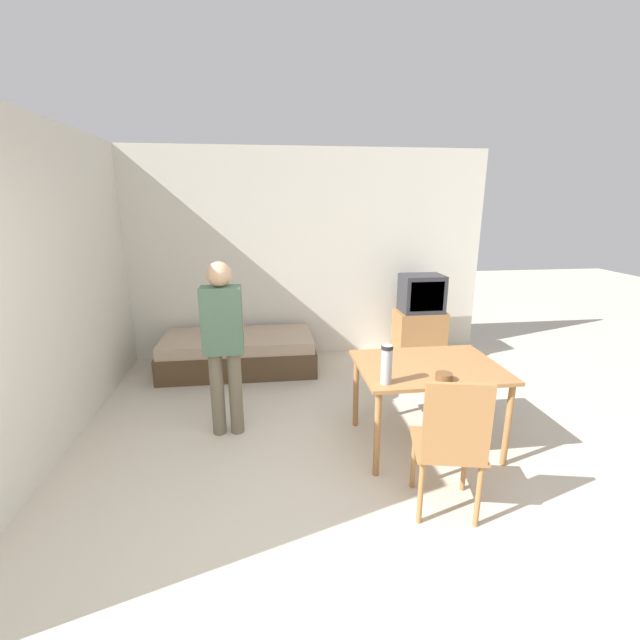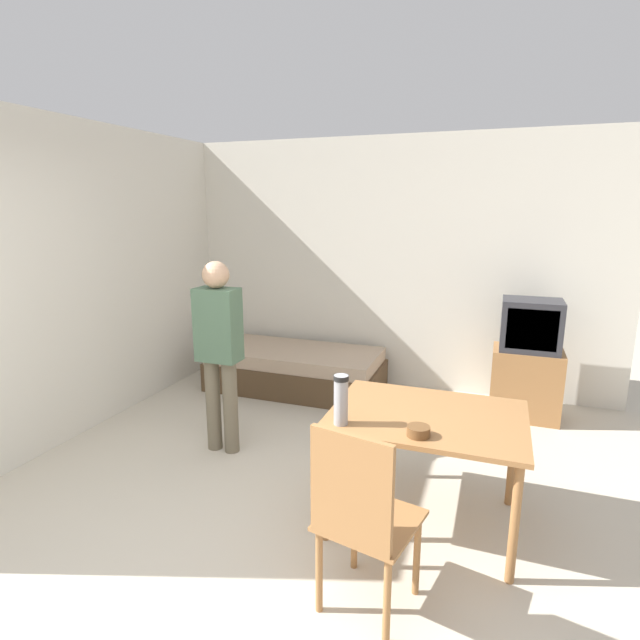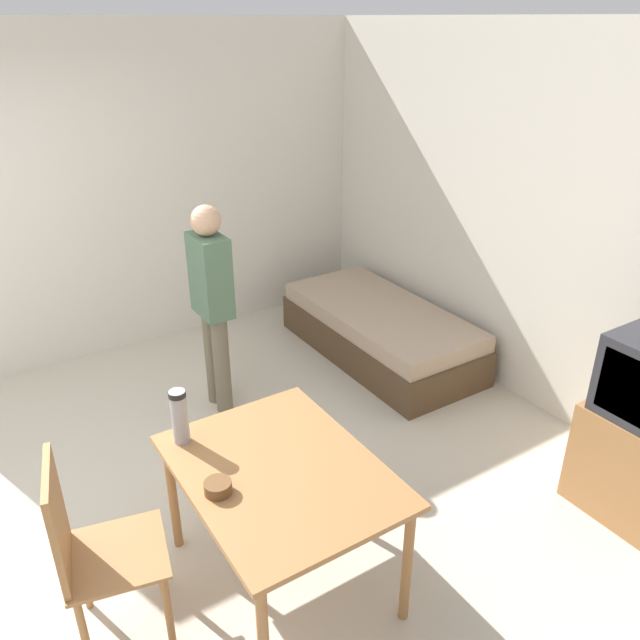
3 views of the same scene
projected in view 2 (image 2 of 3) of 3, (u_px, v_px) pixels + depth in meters
name	position (u px, v px, depth m)	size (l,w,h in m)	color
ground_plane	(198.00, 604.00, 2.54)	(20.00, 20.00, 0.00)	beige
wall_back	(374.00, 264.00, 5.50)	(5.17, 0.06, 2.70)	silver
wall_left	(101.00, 276.00, 4.56)	(0.06, 4.53, 2.70)	silver
daybed	(296.00, 369.00, 5.49)	(1.87, 0.88, 0.45)	#4C3823
tv	(527.00, 362.00, 4.69)	(0.62, 0.43, 1.14)	#9E6B3D
dining_table	(427.00, 427.00, 3.07)	(1.17, 0.89, 0.73)	#9E6B3D
wooden_chair	(361.00, 514.00, 2.34)	(0.53, 0.53, 1.01)	#9E6B3D
person_standing	(219.00, 345.00, 3.95)	(0.34, 0.21, 1.57)	#6B604C
thermos_flask	(341.00, 398.00, 2.88)	(0.09, 0.09, 0.30)	#99999E
mate_bowl	(418.00, 431.00, 2.75)	(0.13, 0.13, 0.06)	brown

